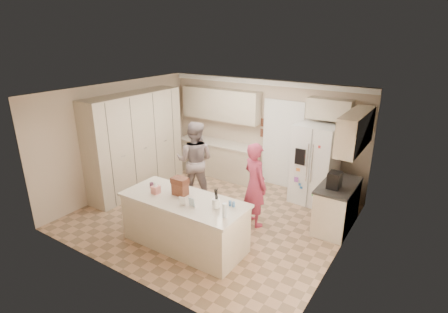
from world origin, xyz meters
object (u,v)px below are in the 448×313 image
Objects in this scene: refrigerator at (315,165)px; utensil_crock at (216,203)px; teen_girl at (255,184)px; teen_boy at (195,161)px; tissue_box at (156,190)px; island_base at (184,223)px; dollhouse_body at (180,189)px; coffee_maker at (334,180)px.

refrigerator reaches higher than utensil_crock.
teen_boy is at bearing 17.76° from teen_girl.
island_base is at bearing 10.30° from tissue_box.
teen_boy reaches higher than tissue_box.
utensil_crock is at bearing 7.13° from tissue_box.
island_base is 14.67× the size of utensil_crock.
dollhouse_body is at bearing 84.27° from teen_girl.
tissue_box is at bearing 77.57° from teen_girl.
island_base is 0.62m from dollhouse_body.
utensil_crock reaches higher than tissue_box.
tissue_box is at bearing -172.87° from utensil_crock.
refrigerator reaches higher than island_base.
teen_girl is at bearing -158.21° from coffee_maker.
refrigerator is 12.00× the size of utensil_crock.
coffee_maker is (0.71, -1.02, 0.17)m from refrigerator.
coffee_maker is 0.14× the size of island_base.
refrigerator is at bearing 65.42° from island_base.
refrigerator is 0.82× the size of island_base.
dollhouse_body is at bearing -140.71° from coffee_maker.
tissue_box is 0.08× the size of teen_boy.
island_base is at bearing -33.69° from dollhouse_body.
teen_girl reaches higher than coffee_maker.
refrigerator is at bearing 58.01° from tissue_box.
utensil_crock reaches higher than island_base.
refrigerator is at bearing 125.07° from coffee_maker.
teen_girl is (0.83, 1.25, -0.18)m from dollhouse_body.
refrigerator reaches higher than dollhouse_body.
dollhouse_body is at bearing -112.80° from refrigerator.
teen_boy reaches higher than utensil_crock.
utensil_crock is (-0.69, -2.87, 0.10)m from refrigerator.
teen_girl is at bearing 63.23° from island_base.
teen_girl is (0.68, 1.35, 0.41)m from island_base.
island_base is 0.86m from utensil_crock.
tissue_box is at bearing -142.43° from coffee_maker.
coffee_maker is at bearing 37.57° from tissue_box.
tissue_box is at bearing -117.00° from refrigerator.
dollhouse_body is 0.15× the size of teen_girl.
island_base is 15.71× the size of tissue_box.
utensil_crock is 1.31m from teen_girl.
island_base is 8.46× the size of dollhouse_body.
tissue_box is 0.08× the size of teen_girl.
tissue_box is (-1.20, -0.15, -0.00)m from utensil_crock.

